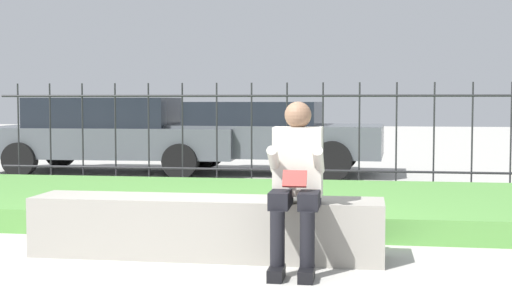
% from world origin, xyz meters
% --- Properties ---
extents(ground_plane, '(60.00, 60.00, 0.00)m').
position_xyz_m(ground_plane, '(0.00, 0.00, 0.00)').
color(ground_plane, '#B2AFA8').
extents(stone_bench, '(2.93, 0.54, 0.50)m').
position_xyz_m(stone_bench, '(0.05, 0.00, 0.22)').
color(stone_bench, gray).
rests_on(stone_bench, ground_plane).
extents(person_seated_reader, '(0.42, 0.73, 1.29)m').
position_xyz_m(person_seated_reader, '(0.84, -0.31, 0.72)').
color(person_seated_reader, black).
rests_on(person_seated_reader, ground_plane).
extents(grass_berm, '(10.13, 3.08, 0.24)m').
position_xyz_m(grass_berm, '(0.00, 2.24, 0.12)').
color(grass_berm, '#569342').
rests_on(grass_berm, ground_plane).
extents(iron_fence, '(8.13, 0.03, 1.55)m').
position_xyz_m(iron_fence, '(-0.00, 4.28, 0.81)').
color(iron_fence, '#232326').
rests_on(iron_fence, ground_plane).
extents(car_parked_left, '(4.56, 2.08, 1.34)m').
position_xyz_m(car_parked_left, '(-3.16, 6.50, 0.71)').
color(car_parked_left, '#4C5156').
rests_on(car_parked_left, ground_plane).
extents(car_parked_center, '(4.20, 2.06, 1.27)m').
position_xyz_m(car_parked_center, '(-0.46, 6.71, 0.70)').
color(car_parked_center, '#4C5156').
rests_on(car_parked_center, ground_plane).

